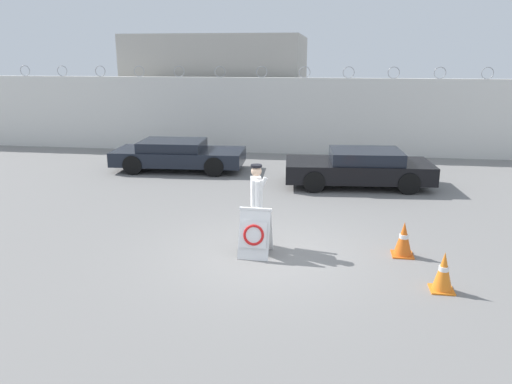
# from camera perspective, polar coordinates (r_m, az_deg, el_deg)

# --- Properties ---
(ground_plane) EXTENTS (90.00, 90.00, 0.00)m
(ground_plane) POSITION_cam_1_polar(r_m,az_deg,el_deg) (10.58, 1.71, -7.06)
(ground_plane) COLOR gray
(perimeter_wall) EXTENTS (36.00, 0.30, 3.59)m
(perimeter_wall) POSITION_cam_1_polar(r_m,az_deg,el_deg) (21.04, 5.45, 8.62)
(perimeter_wall) COLOR silver
(perimeter_wall) RESTS_ON ground_plane
(building_block) EXTENTS (8.07, 7.24, 4.93)m
(building_block) POSITION_cam_1_polar(r_m,az_deg,el_deg) (26.04, -3.77, 11.93)
(building_block) COLOR #B2ADA3
(building_block) RESTS_ON ground_plane
(barricade_sign) EXTENTS (0.68, 0.74, 1.02)m
(barricade_sign) POSITION_cam_1_polar(r_m,az_deg,el_deg) (10.32, -0.09, -4.62)
(barricade_sign) COLOR white
(barricade_sign) RESTS_ON ground_plane
(security_guard) EXTENTS (0.37, 0.68, 1.80)m
(security_guard) POSITION_cam_1_polar(r_m,az_deg,el_deg) (10.75, 0.06, -0.97)
(security_guard) COLOR black
(security_guard) RESTS_ON ground_plane
(traffic_cone_near) EXTENTS (0.41, 0.41, 0.73)m
(traffic_cone_near) POSITION_cam_1_polar(r_m,az_deg,el_deg) (9.48, 20.63, -8.52)
(traffic_cone_near) COLOR orange
(traffic_cone_near) RESTS_ON ground_plane
(traffic_cone_mid) EXTENTS (0.44, 0.44, 0.73)m
(traffic_cone_mid) POSITION_cam_1_polar(r_m,az_deg,el_deg) (10.80, 16.51, -5.17)
(traffic_cone_mid) COLOR orange
(traffic_cone_mid) RESTS_ON ground_plane
(parked_car_front_coupe) EXTENTS (4.72, 2.16, 1.07)m
(parked_car_front_coupe) POSITION_cam_1_polar(r_m,az_deg,el_deg) (18.25, -8.92, 4.26)
(parked_car_front_coupe) COLOR black
(parked_car_front_coupe) RESTS_ON ground_plane
(parked_car_rear_sedan) EXTENTS (4.68, 2.29, 1.16)m
(parked_car_rear_sedan) POSITION_cam_1_polar(r_m,az_deg,el_deg) (16.12, 11.73, 2.76)
(parked_car_rear_sedan) COLOR black
(parked_car_rear_sedan) RESTS_ON ground_plane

